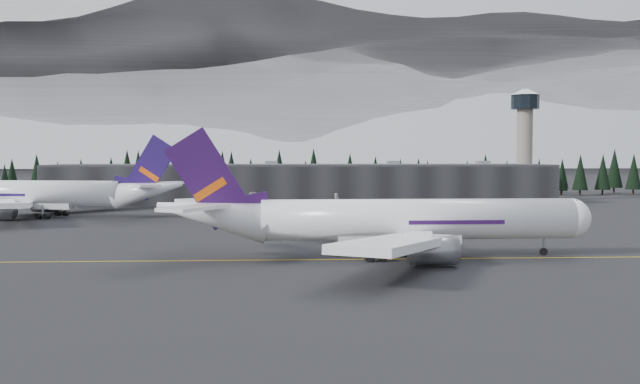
{
  "coord_description": "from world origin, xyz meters",
  "views": [
    {
      "loc": [
        -7.12,
        -107.66,
        15.7
      ],
      "look_at": [
        0.0,
        20.0,
        9.0
      ],
      "focal_mm": 40.0,
      "sensor_mm": 36.0,
      "label": 1
    }
  ],
  "objects": [
    {
      "name": "gse_vehicle_b",
      "position": [
        10.01,
        106.4,
        0.71
      ],
      "size": [
        4.47,
        2.66,
        1.43
      ],
      "primitive_type": "imported",
      "rotation": [
        0.0,
        0.0,
        -1.32
      ],
      "color": "silver",
      "rests_on": "ground"
    },
    {
      "name": "jet_parked",
      "position": [
        -65.66,
        74.14,
        5.82
      ],
      "size": [
        69.66,
        63.75,
        20.65
      ],
      "rotation": [
        0.0,
        0.0,
        2.96
      ],
      "color": "white",
      "rests_on": "ground"
    },
    {
      "name": "taxiline",
      "position": [
        0.0,
        -2.0,
        0.01
      ],
      "size": [
        400.0,
        0.4,
        0.02
      ],
      "primitive_type": "cube",
      "color": "gold",
      "rests_on": "ground"
    },
    {
      "name": "control_tower",
      "position": [
        75.0,
        128.0,
        23.41
      ],
      "size": [
        10.0,
        10.0,
        37.7
      ],
      "color": "gray",
      "rests_on": "ground"
    },
    {
      "name": "ground",
      "position": [
        0.0,
        0.0,
        0.0
      ],
      "size": [
        1400.0,
        1400.0,
        0.0
      ],
      "primitive_type": "plane",
      "color": "black",
      "rests_on": "ground"
    },
    {
      "name": "gse_vehicle_a",
      "position": [
        -15.18,
        99.9,
        0.68
      ],
      "size": [
        2.29,
        4.92,
        1.36
      ],
      "primitive_type": "imported",
      "rotation": [
        0.0,
        0.0,
        0.01
      ],
      "color": "silver",
      "rests_on": "ground"
    },
    {
      "name": "treeline",
      "position": [
        0.0,
        162.0,
        7.5
      ],
      "size": [
        360.0,
        20.0,
        15.0
      ],
      "primitive_type": "cube",
      "color": "black",
      "rests_on": "ground"
    },
    {
      "name": "mountain_ridge",
      "position": [
        0.0,
        1000.0,
        0.0
      ],
      "size": [
        4400.0,
        900.0,
        420.0
      ],
      "primitive_type": null,
      "color": "white",
      "rests_on": "ground"
    },
    {
      "name": "terminal",
      "position": [
        0.0,
        125.0,
        6.3
      ],
      "size": [
        160.0,
        30.0,
        12.6
      ],
      "color": "black",
      "rests_on": "ground"
    },
    {
      "name": "jet_main",
      "position": [
        8.14,
        0.56,
        5.6
      ],
      "size": [
        67.54,
        62.36,
        19.86
      ],
      "rotation": [
        0.0,
        0.0,
        0.01
      ],
      "color": "white",
      "rests_on": "ground"
    }
  ]
}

